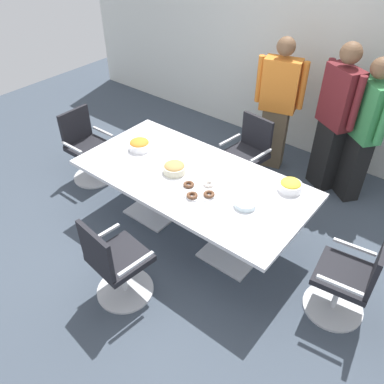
{
  "coord_description": "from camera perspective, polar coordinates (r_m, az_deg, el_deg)",
  "views": [
    {
      "loc": [
        2.02,
        -2.5,
        3.08
      ],
      "look_at": [
        0.0,
        0.0,
        0.55
      ],
      "focal_mm": 36.8,
      "sensor_mm": 36.0,
      "label": 1
    }
  ],
  "objects": [
    {
      "name": "snack_bowl_chips_orange",
      "position": [
        4.41,
        -7.62,
        6.82
      ],
      "size": [
        0.24,
        0.24,
        0.12
      ],
      "color": "white",
      "rests_on": "conference_table"
    },
    {
      "name": "plate_stack",
      "position": [
        3.62,
        7.71,
        -1.71
      ],
      "size": [
        0.2,
        0.2,
        0.05
      ],
      "color": "white",
      "rests_on": "conference_table"
    },
    {
      "name": "conference_table",
      "position": [
        4.05,
        0.0,
        0.84
      ],
      "size": [
        2.4,
        1.2,
        0.75
      ],
      "color": "silver",
      "rests_on": "ground"
    },
    {
      "name": "office_chair_3",
      "position": [
        4.93,
        7.94,
        4.94
      ],
      "size": [
        0.61,
        0.61,
        0.91
      ],
      "rotation": [
        0.0,
        0.0,
        -3.28
      ],
      "color": "silver",
      "rests_on": "ground"
    },
    {
      "name": "donut_platter",
      "position": [
        3.77,
        1.09,
        0.31
      ],
      "size": [
        0.35,
        0.35,
        0.04
      ],
      "color": "white",
      "rests_on": "conference_table"
    },
    {
      "name": "snack_bowl_chips_yellow",
      "position": [
        3.87,
        14.07,
        0.94
      ],
      "size": [
        0.22,
        0.22,
        0.12
      ],
      "color": "white",
      "rests_on": "conference_table"
    },
    {
      "name": "ground_plane",
      "position": [
        4.46,
        0.0,
        -5.62
      ],
      "size": [
        10.0,
        10.0,
        0.01
      ],
      "primitive_type": "cube",
      "color": "#3D4754"
    },
    {
      "name": "snack_bowl_cookies",
      "position": [
        4.0,
        -2.57,
        3.52
      ],
      "size": [
        0.23,
        0.23,
        0.11
      ],
      "color": "beige",
      "rests_on": "conference_table"
    },
    {
      "name": "back_wall",
      "position": [
        5.56,
        16.66,
        19.13
      ],
      "size": [
        8.0,
        0.1,
        2.8
      ],
      "primitive_type": "cube",
      "color": "silver",
      "rests_on": "ground"
    },
    {
      "name": "person_standing_2",
      "position": [
        4.85,
        23.5,
        8.15
      ],
      "size": [
        0.53,
        0.45,
        1.72
      ],
      "rotation": [
        0.0,
        0.0,
        -3.81
      ],
      "color": "black",
      "rests_on": "ground"
    },
    {
      "name": "office_chair_1",
      "position": [
        3.62,
        -10.97,
        -10.38
      ],
      "size": [
        0.6,
        0.6,
        0.91
      ],
      "rotation": [
        0.0,
        0.0,
        -0.11
      ],
      "color": "silver",
      "rests_on": "ground"
    },
    {
      "name": "office_chair_0",
      "position": [
        5.21,
        -14.94,
        5.94
      ],
      "size": [
        0.54,
        0.54,
        0.91
      ],
      "rotation": [
        0.0,
        0.0,
        -1.57
      ],
      "color": "silver",
      "rests_on": "ground"
    },
    {
      "name": "office_chair_2",
      "position": [
        3.69,
        21.79,
        -11.93
      ],
      "size": [
        0.61,
        0.61,
        0.91
      ],
      "rotation": [
        0.0,
        0.0,
        -4.58
      ],
      "color": "silver",
      "rests_on": "ground"
    },
    {
      "name": "person_standing_0",
      "position": [
        5.18,
        12.34,
        12.38
      ],
      "size": [
        0.61,
        0.33,
        1.72
      ],
      "rotation": [
        0.0,
        0.0,
        -2.87
      ],
      "color": "brown",
      "rests_on": "ground"
    },
    {
      "name": "person_standing_1",
      "position": [
        4.9,
        20.02,
        10.08
      ],
      "size": [
        0.56,
        0.42,
        1.81
      ],
      "rotation": [
        0.0,
        0.0,
        -3.68
      ],
      "color": "black",
      "rests_on": "ground"
    }
  ]
}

